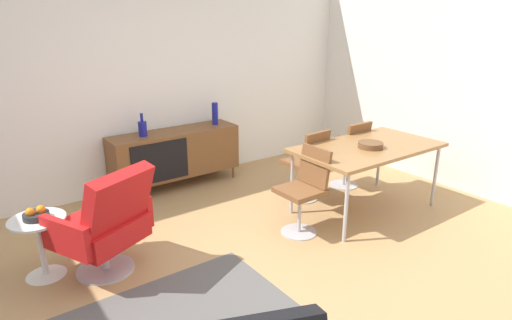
# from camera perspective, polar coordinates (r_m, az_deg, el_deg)

# --- Properties ---
(ground_plane) EXTENTS (8.32, 8.32, 0.00)m
(ground_plane) POSITION_cam_1_polar(r_m,az_deg,el_deg) (3.70, 0.93, -15.47)
(ground_plane) COLOR tan
(wall_back) EXTENTS (6.80, 0.12, 2.80)m
(wall_back) POSITION_cam_1_polar(r_m,az_deg,el_deg) (5.42, -15.98, 10.75)
(wall_back) COLOR white
(wall_back) RESTS_ON ground_plane
(wall_right) EXTENTS (0.12, 5.60, 2.80)m
(wall_right) POSITION_cam_1_polar(r_m,az_deg,el_deg) (5.65, 28.43, 9.55)
(wall_right) COLOR white
(wall_right) RESTS_ON ground_plane
(sideboard) EXTENTS (1.60, 0.45, 0.72)m
(sideboard) POSITION_cam_1_polar(r_m,az_deg,el_deg) (5.48, -10.57, 0.92)
(sideboard) COLOR brown
(sideboard) RESTS_ON ground_plane
(vase_cobalt) EXTENTS (0.08, 0.08, 0.28)m
(vase_cobalt) POSITION_cam_1_polar(r_m,az_deg,el_deg) (5.64, -5.41, 6.09)
(vase_cobalt) COLOR navy
(vase_cobalt) RESTS_ON sideboard
(vase_sculptural_dark) EXTENTS (0.10, 0.10, 0.27)m
(vase_sculptural_dark) POSITION_cam_1_polar(r_m,az_deg,el_deg) (5.23, -14.68, 4.07)
(vase_sculptural_dark) COLOR navy
(vase_sculptural_dark) RESTS_ON sideboard
(dining_table) EXTENTS (1.60, 0.90, 0.74)m
(dining_table) POSITION_cam_1_polar(r_m,az_deg,el_deg) (4.80, 14.45, 1.34)
(dining_table) COLOR olive
(dining_table) RESTS_ON ground_plane
(wooden_bowl_on_table) EXTENTS (0.26, 0.26, 0.06)m
(wooden_bowl_on_table) POSITION_cam_1_polar(r_m,az_deg,el_deg) (4.71, 14.81, 1.91)
(wooden_bowl_on_table) COLOR brown
(wooden_bowl_on_table) RESTS_ON dining_table
(dining_chair_back_left) EXTENTS (0.43, 0.45, 0.86)m
(dining_chair_back_left) POSITION_cam_1_polar(r_m,az_deg,el_deg) (4.99, 6.79, -0.28)
(dining_chair_back_left) COLOR brown
(dining_chair_back_left) RESTS_ON ground_plane
(dining_chair_back_right) EXTENTS (0.40, 0.43, 0.86)m
(dining_chair_back_right) POSITION_cam_1_polar(r_m,az_deg,el_deg) (5.47, 12.19, 1.10)
(dining_chair_back_right) COLOR brown
(dining_chair_back_right) RESTS_ON ground_plane
(dining_chair_near_window) EXTENTS (0.43, 0.40, 0.86)m
(dining_chair_near_window) POSITION_cam_1_polar(r_m,az_deg,el_deg) (4.26, 6.45, -3.62)
(dining_chair_near_window) COLOR brown
(dining_chair_near_window) RESTS_ON ground_plane
(lounge_chair_red) EXTENTS (0.87, 0.85, 0.95)m
(lounge_chair_red) POSITION_cam_1_polar(r_m,az_deg,el_deg) (3.77, -19.14, -7.74)
(lounge_chair_red) COLOR red
(lounge_chair_red) RESTS_ON ground_plane
(side_table_round) EXTENTS (0.44, 0.44, 0.52)m
(side_table_round) POSITION_cam_1_polar(r_m,az_deg,el_deg) (4.00, -26.45, -9.46)
(side_table_round) COLOR white
(side_table_round) RESTS_ON ground_plane
(fruit_bowl) EXTENTS (0.20, 0.20, 0.11)m
(fruit_bowl) POSITION_cam_1_polar(r_m,az_deg,el_deg) (3.90, -26.94, -6.40)
(fruit_bowl) COLOR #262628
(fruit_bowl) RESTS_ON side_table_round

